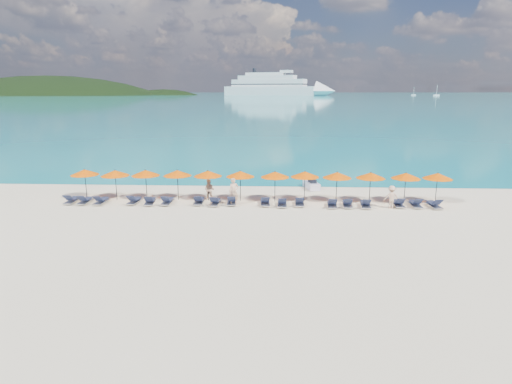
{
  "coord_description": "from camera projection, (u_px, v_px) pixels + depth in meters",
  "views": [
    {
      "loc": [
        1.29,
        -25.22,
        8.02
      ],
      "look_at": [
        0.0,
        3.0,
        1.2
      ],
      "focal_mm": 30.0,
      "sensor_mm": 36.0,
      "label": 1
    }
  ],
  "objects": [
    {
      "name": "lounger_0",
      "position": [
        72.0,
        200.0,
        30.83
      ],
      "size": [
        0.66,
        1.71,
        0.66
      ],
      "rotation": [
        0.0,
        0.0,
        0.02
      ],
      "color": "silver",
      "rests_on": "ground"
    },
    {
      "name": "headland_small",
      "position": [
        165.0,
        121.0,
        585.1
      ],
      "size": [
        162.0,
        126.0,
        85.5
      ],
      "color": "black",
      "rests_on": "ground"
    },
    {
      "name": "umbrella_7",
      "position": [
        305.0,
        174.0,
        30.9
      ],
      "size": [
        2.1,
        2.1,
        2.28
      ],
      "color": "black",
      "rests_on": "ground"
    },
    {
      "name": "lounger_11",
      "position": [
        300.0,
        202.0,
        30.19
      ],
      "size": [
        0.65,
        1.71,
        0.66
      ],
      "rotation": [
        0.0,
        0.0,
        -0.02
      ],
      "color": "silver",
      "rests_on": "ground"
    },
    {
      "name": "ground",
      "position": [
        254.0,
        222.0,
        26.43
      ],
      "size": [
        1400.0,
        1400.0,
        0.0
      ],
      "primitive_type": "plane",
      "color": "beige"
    },
    {
      "name": "lounger_13",
      "position": [
        347.0,
        204.0,
        29.82
      ],
      "size": [
        0.75,
        1.74,
        0.66
      ],
      "rotation": [
        0.0,
        0.0,
        -0.08
      ],
      "color": "silver",
      "rests_on": "ground"
    },
    {
      "name": "lounger_5",
      "position": [
        167.0,
        201.0,
        30.52
      ],
      "size": [
        0.69,
        1.72,
        0.66
      ],
      "rotation": [
        0.0,
        0.0,
        -0.04
      ],
      "color": "silver",
      "rests_on": "ground"
    },
    {
      "name": "beachgoer_b",
      "position": [
        209.0,
        190.0,
        31.45
      ],
      "size": [
        0.84,
        0.58,
        1.57
      ],
      "primitive_type": "imported",
      "rotation": [
        0.0,
        0.0,
        -0.2
      ],
      "color": "#DCAE8B",
      "rests_on": "ground"
    },
    {
      "name": "sea",
      "position": [
        275.0,
        94.0,
        667.32
      ],
      "size": [
        1600.0,
        1300.0,
        0.01
      ],
      "primitive_type": "cube",
      "color": "#1FA9B2",
      "rests_on": "ground"
    },
    {
      "name": "lounger_17",
      "position": [
        434.0,
        204.0,
        29.62
      ],
      "size": [
        0.75,
        1.74,
        0.66
      ],
      "rotation": [
        0.0,
        0.0,
        0.08
      ],
      "color": "silver",
      "rests_on": "ground"
    },
    {
      "name": "lounger_15",
      "position": [
        398.0,
        203.0,
        29.91
      ],
      "size": [
        0.7,
        1.73,
        0.66
      ],
      "rotation": [
        0.0,
        0.0,
        -0.05
      ],
      "color": "silver",
      "rests_on": "ground"
    },
    {
      "name": "umbrella_6",
      "position": [
        275.0,
        174.0,
        30.83
      ],
      "size": [
        2.1,
        2.1,
        2.28
      ],
      "color": "black",
      "rests_on": "ground"
    },
    {
      "name": "lounger_6",
      "position": [
        199.0,
        201.0,
        30.54
      ],
      "size": [
        0.67,
        1.72,
        0.66
      ],
      "rotation": [
        0.0,
        0.0,
        0.03
      ],
      "color": "silver",
      "rests_on": "ground"
    },
    {
      "name": "lounger_9",
      "position": [
        265.0,
        202.0,
        30.28
      ],
      "size": [
        0.73,
        1.74,
        0.66
      ],
      "rotation": [
        0.0,
        0.0,
        0.07
      ],
      "color": "silver",
      "rests_on": "ground"
    },
    {
      "name": "umbrella_8",
      "position": [
        337.0,
        175.0,
        30.62
      ],
      "size": [
        2.1,
        2.1,
        2.28
      ],
      "color": "black",
      "rests_on": "ground"
    },
    {
      "name": "lounger_8",
      "position": [
        232.0,
        201.0,
        30.46
      ],
      "size": [
        0.74,
        1.74,
        0.66
      ],
      "rotation": [
        0.0,
        0.0,
        0.07
      ],
      "color": "silver",
      "rests_on": "ground"
    },
    {
      "name": "beachgoer_a",
      "position": [
        234.0,
        192.0,
        30.16
      ],
      "size": [
        0.83,
        0.69,
        1.94
      ],
      "primitive_type": "imported",
      "rotation": [
        0.0,
        0.0,
        0.38
      ],
      "color": "#DCAE8B",
      "rests_on": "ground"
    },
    {
      "name": "umbrella_10",
      "position": [
        406.0,
        176.0,
        30.37
      ],
      "size": [
        2.1,
        2.1,
        2.28
      ],
      "color": "black",
      "rests_on": "ground"
    },
    {
      "name": "lounger_2",
      "position": [
        101.0,
        201.0,
        30.6
      ],
      "size": [
        0.69,
        1.73,
        0.66
      ],
      "rotation": [
        0.0,
        0.0,
        -0.04
      ],
      "color": "silver",
      "rests_on": "ground"
    },
    {
      "name": "sailboat_far",
      "position": [
        436.0,
        95.0,
        501.75
      ],
      "size": [
        6.8,
        2.27,
        12.46
      ],
      "color": "silver",
      "rests_on": "ground"
    },
    {
      "name": "lounger_12",
      "position": [
        332.0,
        204.0,
        29.79
      ],
      "size": [
        0.71,
        1.73,
        0.66
      ],
      "rotation": [
        0.0,
        0.0,
        -0.05
      ],
      "color": "silver",
      "rests_on": "ground"
    },
    {
      "name": "lounger_4",
      "position": [
        150.0,
        201.0,
        30.47
      ],
      "size": [
        0.79,
        1.75,
        0.66
      ],
      "rotation": [
        0.0,
        0.0,
        0.1
      ],
      "color": "silver",
      "rests_on": "ground"
    },
    {
      "name": "beachgoer_c",
      "position": [
        391.0,
        197.0,
        29.38
      ],
      "size": [
        1.05,
        0.54,
        1.58
      ],
      "primitive_type": "imported",
      "rotation": [
        0.0,
        0.0,
        3.08
      ],
      "color": "#DCAE8B",
      "rests_on": "ground"
    },
    {
      "name": "umbrella_0",
      "position": [
        85.0,
        172.0,
        31.66
      ],
      "size": [
        2.1,
        2.1,
        2.28
      ],
      "color": "black",
      "rests_on": "ground"
    },
    {
      "name": "lounger_7",
      "position": [
        215.0,
        202.0,
        30.3
      ],
      "size": [
        0.69,
        1.72,
        0.66
      ],
      "rotation": [
        0.0,
        0.0,
        -0.04
      ],
      "color": "silver",
      "rests_on": "ground"
    },
    {
      "name": "sailboat_near",
      "position": [
        414.0,
        95.0,
        549.38
      ],
      "size": [
        5.49,
        1.83,
        10.07
      ],
      "color": "silver",
      "rests_on": "ground"
    },
    {
      "name": "jetski",
      "position": [
        312.0,
        184.0,
        35.31
      ],
      "size": [
        1.34,
        2.44,
        0.82
      ],
      "rotation": [
        0.0,
        0.0,
        0.22
      ],
      "color": "silver",
      "rests_on": "ground"
    },
    {
      "name": "umbrella_2",
      "position": [
        145.0,
        173.0,
        31.41
      ],
      "size": [
        2.1,
        2.1,
        2.28
      ],
      "color": "black",
      "rests_on": "ground"
    },
    {
      "name": "cruise_ship",
      "position": [
        280.0,
        87.0,
        551.71
      ],
      "size": [
        146.59,
        73.88,
        41.13
      ],
      "rotation": [
        0.0,
        0.0,
        -0.36
      ],
      "color": "silver",
      "rests_on": "ground"
    },
    {
      "name": "headland_main",
      "position": [
        51.0,
        124.0,
        573.05
      ],
      "size": [
        374.0,
        242.0,
        126.5
      ],
      "color": "black",
      "rests_on": "ground"
    },
    {
      "name": "umbrella_4",
      "position": [
        208.0,
        173.0,
        31.2
      ],
      "size": [
        2.1,
        2.1,
        2.28
      ],
      "color": "black",
      "rests_on": "ground"
    },
    {
      "name": "lounger_14",
      "position": [
        366.0,
        204.0,
        29.69
      ],
      "size": [
        0.78,
        1.75,
        0.66
      ],
      "rotation": [
        0.0,
        0.0,
        -0.09
      ],
      "color": "silver",
      "rests_on": "ground"
    },
    {
      "name": "umbrella_3",
      "position": [
        177.0,
        173.0,
        31.35
      ],
      "size": [
        2.1,
        2.1,
        2.28
      ],
      "color": "black",
      "rests_on": "ground"
    },
    {
      "name": "lounger_1",
      "position": [
        85.0,
        200.0,
        30.68
      ],
      "size": [
        0.64,
        1.71,
        0.66
      ],
      "rotation": [
        0.0,
        0.0,
        0.01
      ],
      "color": "silver",
      "rests_on": "ground"
    },
    {
      "name": "umbrella_9",
      "position": [
        371.0,
        175.0,
        30.49
      ],
      "size": [
        2.1,
        2.1,
        2.28
      ],
      "color": "black",
      "rests_on": "ground"
    },
    {
      "name": "umbrella_5",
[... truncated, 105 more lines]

